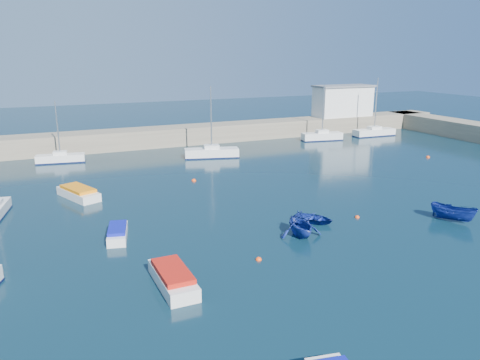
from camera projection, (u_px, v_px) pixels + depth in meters
name	position (u px, v px, depth m)	size (l,w,h in m)	color
ground	(384.00, 269.00, 29.42)	(220.00, 220.00, 0.00)	#0B222F
back_wall	(175.00, 136.00, 69.62)	(96.00, 4.50, 2.60)	#756B59
right_arm	(467.00, 130.00, 74.60)	(4.50, 32.00, 2.60)	#756B59
harbor_office	(343.00, 102.00, 80.43)	(10.00, 4.00, 5.00)	silver
sailboat_5	(61.00, 158.00, 58.02)	(5.92, 2.48, 7.63)	silver
sailboat_6	(212.00, 152.00, 60.84)	(7.22, 3.67, 9.19)	silver
sailboat_7	(322.00, 136.00, 72.87)	(6.57, 2.81, 8.50)	silver
sailboat_8	(374.00, 132.00, 76.82)	(7.24, 2.30, 9.37)	silver
motorboat_0	(173.00, 278.00, 27.16)	(1.77, 4.95, 1.11)	silver
motorboat_1	(118.00, 233.00, 34.24)	(2.12, 3.93, 0.91)	silver
motorboat_2	(78.00, 193.00, 43.80)	(3.62, 5.48, 1.07)	silver
dinghy_center	(314.00, 218.00, 37.50)	(2.26, 3.17, 0.66)	navy
dinghy_left	(300.00, 224.00, 34.54)	(3.10, 3.59, 1.89)	navy
dinghy_right	(453.00, 213.00, 37.67)	(1.37, 3.64, 1.41)	navy
buoy_0	(259.00, 260.00, 30.73)	(0.41, 0.41, 0.41)	#FF430D
buoy_1	(357.00, 218.00, 38.66)	(0.40, 0.40, 0.40)	#E34111
buoy_2	(460.00, 213.00, 39.73)	(0.49, 0.49, 0.49)	#FF430D
buoy_3	(194.00, 181.00, 49.76)	(0.49, 0.49, 0.49)	#FF430D
buoy_4	(428.00, 158.00, 60.98)	(0.50, 0.50, 0.50)	#E34111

